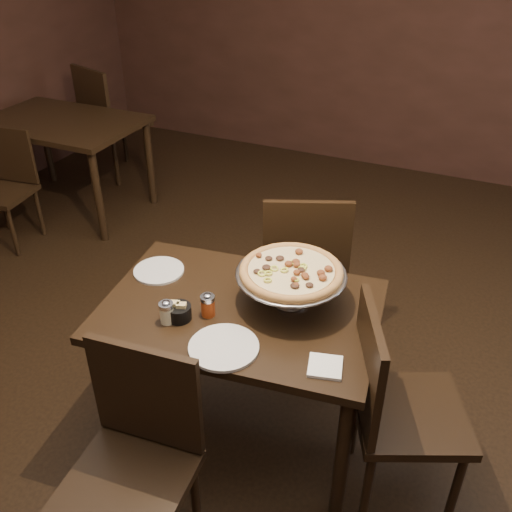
% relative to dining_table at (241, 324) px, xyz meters
% --- Properties ---
extents(room, '(6.04, 7.04, 2.84)m').
position_rel_dining_table_xyz_m(room, '(0.02, -0.04, 0.77)').
color(room, black).
rests_on(room, ground).
extents(dining_table, '(1.25, 0.91, 0.73)m').
position_rel_dining_table_xyz_m(dining_table, '(0.00, 0.00, 0.00)').
color(dining_table, black).
rests_on(dining_table, ground).
extents(background_table, '(1.19, 0.80, 0.75)m').
position_rel_dining_table_xyz_m(background_table, '(-2.25, 1.53, 0.02)').
color(background_table, black).
rests_on(background_table, ground).
extents(pizza_stand, '(0.47, 0.47, 0.19)m').
position_rel_dining_table_xyz_m(pizza_stand, '(0.18, 0.12, 0.25)').
color(pizza_stand, '#B8B9BF').
rests_on(pizza_stand, dining_table).
extents(parmesan_shaker, '(0.06, 0.06, 0.11)m').
position_rel_dining_table_xyz_m(parmesan_shaker, '(-0.23, -0.21, 0.15)').
color(parmesan_shaker, beige).
rests_on(parmesan_shaker, dining_table).
extents(pepper_flake_shaker, '(0.06, 0.06, 0.11)m').
position_rel_dining_table_xyz_m(pepper_flake_shaker, '(-0.10, -0.10, 0.15)').
color(pepper_flake_shaker, '#932B0D').
rests_on(pepper_flake_shaker, dining_table).
extents(packet_caddy, '(0.10, 0.10, 0.08)m').
position_rel_dining_table_xyz_m(packet_caddy, '(-0.20, -0.17, 0.13)').
color(packet_caddy, black).
rests_on(packet_caddy, dining_table).
extents(napkin_stack, '(0.15, 0.15, 0.01)m').
position_rel_dining_table_xyz_m(napkin_stack, '(0.44, -0.20, 0.10)').
color(napkin_stack, white).
rests_on(napkin_stack, dining_table).
extents(plate_left, '(0.23, 0.23, 0.01)m').
position_rel_dining_table_xyz_m(plate_left, '(-0.46, 0.09, 0.10)').
color(plate_left, silver).
rests_on(plate_left, dining_table).
extents(plate_near, '(0.27, 0.27, 0.01)m').
position_rel_dining_table_xyz_m(plate_near, '(0.05, -0.26, 0.10)').
color(plate_near, silver).
rests_on(plate_near, dining_table).
extents(serving_spatula, '(0.18, 0.18, 0.03)m').
position_rel_dining_table_xyz_m(serving_spatula, '(0.23, 0.03, 0.25)').
color(serving_spatula, '#B8B9BF').
rests_on(serving_spatula, pizza_stand).
extents(chair_far, '(0.58, 0.58, 0.95)m').
position_rel_dining_table_xyz_m(chair_far, '(0.03, 0.73, -0.11)').
color(chair_far, black).
rests_on(chair_far, ground).
extents(chair_near, '(0.46, 0.46, 0.91)m').
position_rel_dining_table_xyz_m(chair_near, '(-0.10, -0.68, -0.13)').
color(chair_near, black).
rests_on(chair_near, ground).
extents(chair_side, '(0.57, 0.57, 0.93)m').
position_rel_dining_table_xyz_m(chair_side, '(0.69, -0.05, -0.12)').
color(chair_side, black).
rests_on(chair_side, ground).
extents(bg_chair_far, '(0.59, 0.59, 1.00)m').
position_rel_dining_table_xyz_m(bg_chair_far, '(-2.33, 2.19, -0.09)').
color(bg_chair_far, black).
rests_on(bg_chair_far, ground).
extents(bg_chair_near, '(0.43, 0.43, 0.83)m').
position_rel_dining_table_xyz_m(bg_chair_near, '(-2.32, 0.95, -0.18)').
color(bg_chair_near, black).
rests_on(bg_chair_near, ground).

